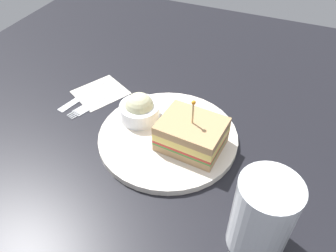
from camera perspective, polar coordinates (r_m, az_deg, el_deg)
ground_plane at (r=60.04cm, az=-0.00°, el=-2.94°), size 114.83×114.83×2.00cm
plate at (r=58.92cm, az=-0.00°, el=-1.86°), size 24.38×24.38×1.18cm
sandwich_half_center at (r=55.00cm, az=4.03°, el=-1.40°), size 11.01×9.05×9.53cm
coleslaw_bowl at (r=60.74cm, az=-4.87°, el=2.87°), size 7.27×7.27×5.24cm
drink_glass at (r=44.52cm, az=15.65°, el=-14.94°), size 7.64×7.64×11.78cm
napkin at (r=71.15cm, az=-11.43°, el=5.66°), size 12.21×12.62×0.15cm
fork at (r=68.05cm, az=-13.07°, el=3.52°), size 5.67×12.80×0.35cm
knife at (r=70.74cm, az=-14.47°, el=4.94°), size 4.13×13.10×0.35cm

